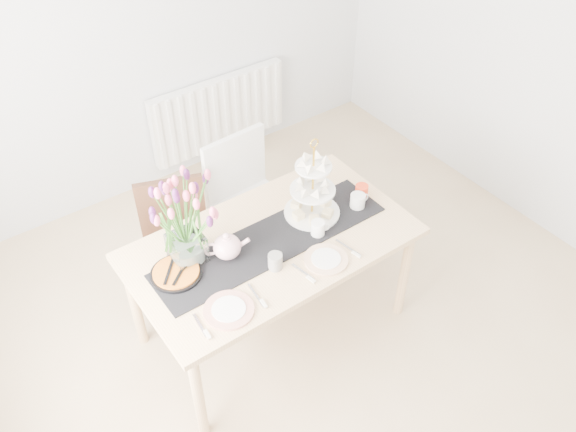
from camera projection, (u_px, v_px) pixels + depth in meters
room_shell at (354, 194)px, 2.87m from camera, size 4.50×4.50×4.50m
radiator at (219, 113)px, 4.98m from camera, size 1.20×0.08×0.60m
dining_table at (272, 251)px, 3.47m from camera, size 1.60×0.90×0.75m
chair_brown at (177, 235)px, 3.83m from camera, size 0.54×0.54×0.85m
chair_white at (247, 194)px, 4.04m from camera, size 0.50×0.50×0.95m
table_runner at (272, 241)px, 3.42m from camera, size 1.40×0.35×0.01m
tulip_vase at (181, 212)px, 3.08m from camera, size 0.64×0.64×0.54m
cake_stand at (312, 196)px, 3.50m from camera, size 0.33×0.33×0.48m
teapot at (227, 247)px, 3.28m from camera, size 0.31×0.28×0.16m
cream_jug at (358, 201)px, 3.61m from camera, size 0.10×0.10×0.09m
tart_tin at (176, 274)px, 3.21m from camera, size 0.28×0.28×0.03m
mug_grey at (275, 261)px, 3.24m from camera, size 0.10×0.10×0.09m
mug_white at (318, 228)px, 3.43m from camera, size 0.10×0.10×0.09m
mug_orange at (362, 192)px, 3.67m from camera, size 0.11×0.11×0.09m
plate_left at (229, 310)px, 3.04m from camera, size 0.28×0.28×0.01m
plate_right at (326, 259)px, 3.30m from camera, size 0.28×0.28×0.01m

